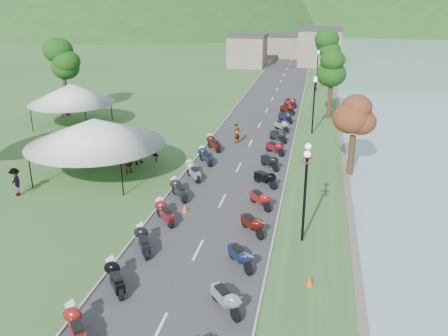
# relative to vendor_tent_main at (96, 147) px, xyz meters

# --- Properties ---
(road) EXTENTS (7.00, 120.00, 0.02)m
(road) POSITION_rel_vendor_tent_main_xyz_m (9.42, 15.19, -1.99)
(road) COLOR #3B3B3E
(road) RESTS_ON ground
(hills_backdrop) EXTENTS (360.00, 120.00, 76.00)m
(hills_backdrop) POSITION_rel_vendor_tent_main_xyz_m (9.42, 175.19, -2.00)
(hills_backdrop) COLOR #285621
(hills_backdrop) RESTS_ON ground
(far_building) EXTENTS (18.00, 16.00, 5.00)m
(far_building) POSITION_rel_vendor_tent_main_xyz_m (7.42, 60.19, 0.50)
(far_building) COLOR gray
(far_building) RESTS_ON ground
(moto_row_left) EXTENTS (2.60, 41.44, 1.10)m
(moto_row_left) POSITION_rel_vendor_tent_main_xyz_m (6.81, -12.73, -1.45)
(moto_row_left) COLOR #331411
(moto_row_left) RESTS_ON ground
(moto_row_right) EXTENTS (2.60, 45.60, 1.10)m
(moto_row_right) POSITION_rel_vendor_tent_main_xyz_m (11.69, 1.79, -1.45)
(moto_row_right) COLOR #331411
(moto_row_right) RESTS_ON ground
(vendor_tent_main) EXTENTS (6.30, 6.30, 4.00)m
(vendor_tent_main) POSITION_rel_vendor_tent_main_xyz_m (0.00, 0.00, 0.00)
(vendor_tent_main) COLOR white
(vendor_tent_main) RESTS_ON ground
(vendor_tent_side) EXTENTS (5.37, 5.37, 4.00)m
(vendor_tent_side) POSITION_rel_vendor_tent_main_xyz_m (-7.93, 11.53, 0.00)
(vendor_tent_side) COLOR white
(vendor_tent_side) RESTS_ON ground
(tree_lakeside) EXTENTS (2.28, 2.28, 6.34)m
(tree_lakeside) POSITION_rel_vendor_tent_main_xyz_m (17.27, 3.43, 1.17)
(tree_lakeside) COLOR #1B5113
(tree_lakeside) RESTS_ON ground
(pedestrian_a) EXTENTS (0.75, 0.82, 1.83)m
(pedestrian_a) POSITION_rel_vendor_tent_main_xyz_m (2.00, 0.66, -2.00)
(pedestrian_a) COLOR slate
(pedestrian_a) RESTS_ON ground
(pedestrian_b) EXTENTS (0.98, 0.61, 1.91)m
(pedestrian_b) POSITION_rel_vendor_tent_main_xyz_m (-2.52, 2.77, -2.00)
(pedestrian_b) COLOR slate
(pedestrian_b) RESTS_ON ground
(pedestrian_c) EXTENTS (1.21, 1.11, 1.81)m
(pedestrian_c) POSITION_rel_vendor_tent_main_xyz_m (-3.37, -4.47, -2.00)
(pedestrian_c) COLOR slate
(pedestrian_c) RESTS_ON ground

